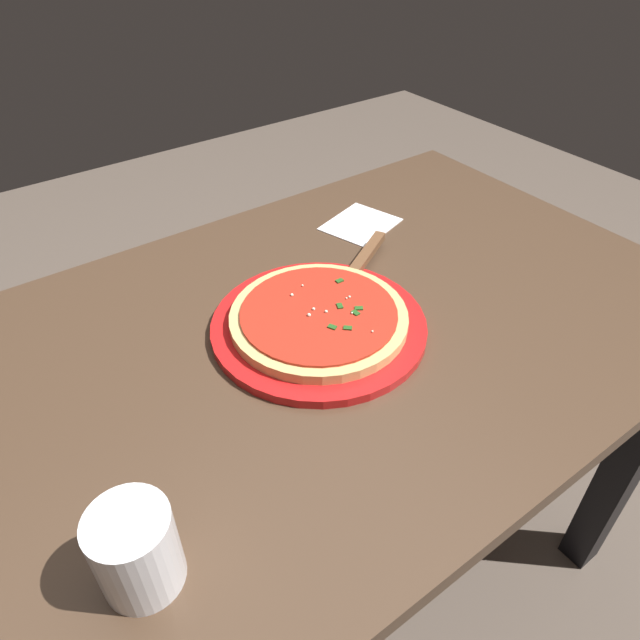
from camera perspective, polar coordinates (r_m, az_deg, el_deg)
The scene contains 7 objects.
ground_plane at distance 1.47m, azimuth 1.67°, elevation -23.13°, with size 5.00×5.00×0.00m, color brown.
restaurant_table at distance 0.97m, azimuth 2.33°, elevation -6.07°, with size 1.12×0.76×0.75m.
serving_plate at distance 0.85m, azimuth 0.00°, elevation -0.68°, with size 0.32×0.32×0.01m, color red.
pizza at distance 0.84m, azimuth 0.00°, elevation 0.20°, with size 0.26×0.26×0.02m.
pizza_server at distance 0.96m, azimuth 3.87°, elevation 5.36°, with size 0.21×0.15×0.01m.
cup_tall_drink at distance 0.60m, azimuth -17.74°, elevation -20.86°, with size 0.08×0.08×0.10m, color silver.
napkin_folded_right at distance 1.11m, azimuth 4.03°, elevation 9.43°, with size 0.13×0.11×0.00m, color white.
Camera 1 is at (0.43, 0.53, 1.30)m, focal length 32.35 mm.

